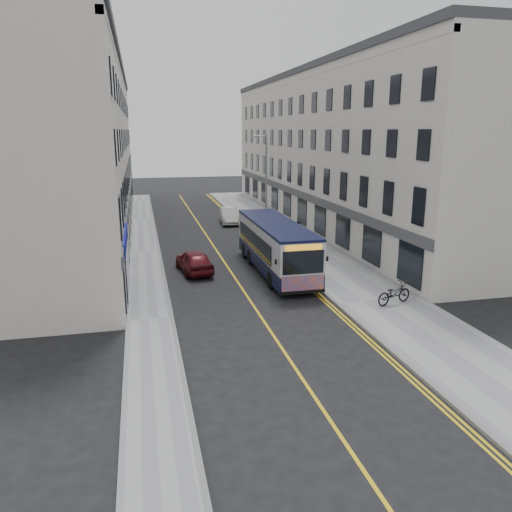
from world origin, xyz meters
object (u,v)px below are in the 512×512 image
bicycle (394,293)px  car_maroon (194,261)px  pedestrian_far (299,231)px  car_white (229,215)px  pedestrian_near (289,230)px  city_bus (276,245)px  streetlamp (265,184)px

bicycle → car_maroon: car_maroon is taller
pedestrian_far → car_maroon: pedestrian_far is taller
bicycle → car_white: (-3.81, 23.82, 0.07)m
pedestrian_near → pedestrian_far: pedestrian_near is taller
city_bus → car_maroon: 4.97m
city_bus → pedestrian_near: city_bus is taller
car_maroon → pedestrian_near: bearing=-151.1°
car_white → pedestrian_near: bearing=-70.3°
streetlamp → pedestrian_near: size_ratio=3.99×
pedestrian_near → pedestrian_far: bearing=40.5°
bicycle → pedestrian_near: 13.94m
car_white → bicycle: bearing=-76.3°
pedestrian_near → car_maroon: bearing=-131.9°
streetlamp → car_maroon: bearing=-129.4°
bicycle → pedestrian_far: size_ratio=1.29×
city_bus → pedestrian_far: 8.24m
car_white → car_maroon: bearing=-103.0°
bicycle → pedestrian_far: (-0.16, 14.42, 0.25)m
car_maroon → streetlamp: bearing=-137.2°
pedestrian_near → car_maroon: 9.51m
streetlamp → car_white: (-1.38, 7.92, -3.66)m
pedestrian_far → car_maroon: size_ratio=0.39×
city_bus → car_maroon: (-4.76, 1.06, -0.97)m
streetlamp → car_white: 8.83m
bicycle → pedestrian_near: bearing=-12.0°
pedestrian_near → car_white: pedestrian_near is taller
streetlamp → pedestrian_near: streetlamp is taller
car_white → pedestrian_far: bearing=-64.2°
car_white → city_bus: bearing=-86.0°
bicycle → car_white: size_ratio=0.46×
bicycle → streetlamp: bearing=-7.9°
city_bus → pedestrian_near: (2.86, 6.73, -0.54)m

